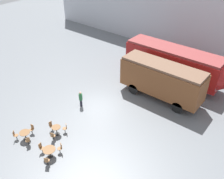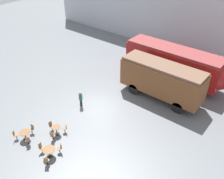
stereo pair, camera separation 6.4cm
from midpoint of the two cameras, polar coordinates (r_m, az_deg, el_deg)
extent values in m
plane|color=slate|center=(24.09, -2.69, -3.63)|extent=(80.00, 80.00, 0.00)
cube|color=#B2B7C1|center=(34.04, 15.40, 15.32)|extent=(44.00, 0.15, 9.00)
cube|color=maroon|center=(27.79, 13.81, 6.05)|extent=(10.50, 2.78, 2.72)
cube|color=brown|center=(27.16, 14.23, 8.81)|extent=(10.29, 2.56, 0.24)
cylinder|color=black|center=(26.49, 18.06, -0.06)|extent=(1.19, 0.12, 1.19)
cylinder|color=black|center=(28.68, 20.17, 2.24)|extent=(1.19, 0.12, 1.19)
cylinder|color=black|center=(28.75, 6.63, 4.34)|extent=(1.19, 0.12, 1.19)
cylinder|color=black|center=(30.78, 9.37, 6.20)|extent=(1.19, 0.12, 1.19)
cube|color=brown|center=(24.46, 11.39, 2.25)|extent=(8.15, 2.50, 2.75)
cube|color=brown|center=(23.73, 11.78, 5.33)|extent=(7.98, 2.30, 0.24)
cylinder|color=black|center=(23.60, 14.71, -4.10)|extent=(1.11, 0.12, 1.11)
cylinder|color=black|center=(25.44, 17.09, -1.48)|extent=(1.11, 0.12, 1.11)
cylinder|color=black|center=(25.42, 4.91, 0.04)|extent=(1.11, 0.12, 1.11)
cylinder|color=black|center=(27.13, 7.78, 2.21)|extent=(1.11, 0.12, 1.11)
cylinder|color=black|center=(21.56, -12.36, -9.86)|extent=(0.44, 0.44, 0.02)
cylinder|color=black|center=(21.31, -12.48, -9.14)|extent=(0.08, 0.08, 0.72)
cylinder|color=brown|center=(21.06, -12.61, -8.39)|extent=(0.74, 0.74, 0.03)
cylinder|color=black|center=(21.82, -18.97, -10.59)|extent=(0.44, 0.44, 0.02)
cylinder|color=black|center=(21.58, -19.14, -9.92)|extent=(0.08, 0.08, 0.68)
cylinder|color=brown|center=(21.35, -19.31, -9.22)|extent=(0.85, 0.85, 0.03)
cylinder|color=black|center=(19.98, -13.87, -14.55)|extent=(0.44, 0.44, 0.02)
cylinder|color=black|center=(19.72, -14.01, -13.86)|extent=(0.08, 0.08, 0.69)
cylinder|color=brown|center=(19.46, -14.15, -13.14)|extent=(0.94, 0.94, 0.03)
cylinder|color=black|center=(21.00, -13.16, -10.67)|extent=(0.06, 0.06, 0.42)
cylinder|color=olive|center=(20.85, -13.23, -10.23)|extent=(0.36, 0.36, 0.03)
cube|color=olive|center=(20.60, -13.49, -10.06)|extent=(0.28, 0.16, 0.42)
cylinder|color=black|center=(21.44, -10.65, -9.17)|extent=(0.06, 0.06, 0.42)
cylinder|color=olive|center=(21.29, -10.71, -8.73)|extent=(0.36, 0.36, 0.03)
cube|color=olive|center=(21.15, -10.36, -8.21)|extent=(0.26, 0.19, 0.42)
cylinder|color=black|center=(21.86, -13.48, -8.62)|extent=(0.06, 0.06, 0.42)
cylinder|color=olive|center=(21.71, -13.56, -8.18)|extent=(0.36, 0.36, 0.03)
cube|color=olive|center=(21.67, -13.87, -7.54)|extent=(0.06, 0.29, 0.42)
cylinder|color=black|center=(21.91, -20.90, -10.14)|extent=(0.06, 0.06, 0.42)
cylinder|color=olive|center=(21.76, -21.02, -9.71)|extent=(0.36, 0.36, 0.03)
cube|color=olive|center=(21.67, -21.52, -9.26)|extent=(0.22, 0.24, 0.42)
cylinder|color=black|center=(21.15, -18.52, -11.41)|extent=(0.06, 0.06, 0.42)
cylinder|color=olive|center=(21.00, -18.63, -10.97)|extent=(0.36, 0.36, 0.03)
cube|color=olive|center=(20.74, -18.63, -10.79)|extent=(0.13, 0.29, 0.42)
cylinder|color=black|center=(22.01, -17.76, -9.12)|extent=(0.06, 0.06, 0.42)
cylinder|color=olive|center=(21.87, -17.86, -8.68)|extent=(0.36, 0.36, 0.03)
cube|color=olive|center=(21.80, -17.69, -8.01)|extent=(0.29, 0.09, 0.42)
cylinder|color=black|center=(19.34, -14.47, -15.84)|extent=(0.06, 0.06, 0.42)
cylinder|color=olive|center=(19.18, -14.57, -15.40)|extent=(0.36, 0.36, 0.03)
cube|color=olive|center=(18.92, -14.78, -15.30)|extent=(0.25, 0.21, 0.42)
cylinder|color=black|center=(19.93, -11.78, -13.48)|extent=(0.06, 0.06, 0.42)
cylinder|color=olive|center=(19.77, -11.86, -13.03)|extent=(0.36, 0.36, 0.03)
cube|color=olive|center=(19.63, -11.51, -12.44)|extent=(0.28, 0.15, 0.42)
cylinder|color=black|center=(20.25, -15.57, -13.21)|extent=(0.06, 0.06, 0.42)
cylinder|color=olive|center=(20.09, -15.67, -12.77)|extent=(0.36, 0.36, 0.03)
cube|color=olive|center=(20.02, -16.09, -12.14)|extent=(0.08, 0.29, 0.42)
cylinder|color=#262633|center=(23.95, -7.01, -3.01)|extent=(0.24, 0.24, 0.75)
cylinder|color=#266638|center=(23.54, -7.12, -1.64)|extent=(0.34, 0.34, 0.66)
sphere|color=tan|center=(23.29, -7.20, -0.76)|extent=(0.22, 0.22, 0.22)
camera|label=1|loc=(0.03, -89.92, 0.05)|focal=40.00mm
camera|label=2|loc=(0.03, 90.08, -0.05)|focal=40.00mm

